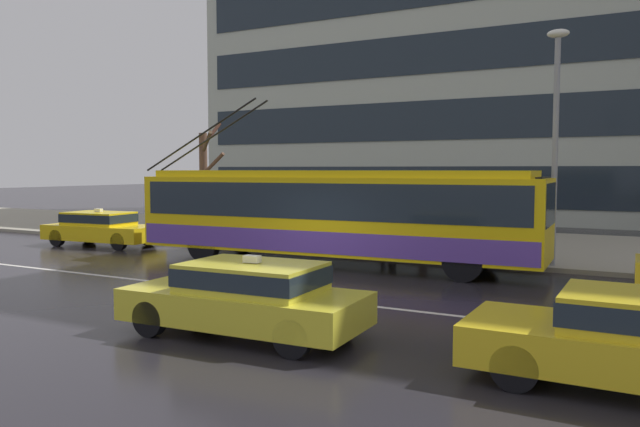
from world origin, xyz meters
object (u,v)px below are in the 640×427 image
(pedestrian_at_shelter, at_px, (421,204))
(pedestrian_walking_past, at_px, (384,201))
(taxi_oncoming_near, at_px, (247,295))
(street_tree_bare, at_px, (205,178))
(street_lamp, at_px, (556,127))
(trolleybus, at_px, (333,213))
(taxi_queued_behind_bus, at_px, (101,227))
(pedestrian_approaching_curb, at_px, (459,203))
(pedestrian_waiting_by_pole, at_px, (392,222))

(pedestrian_at_shelter, relative_size, pedestrian_walking_past, 0.98)
(pedestrian_at_shelter, height_order, pedestrian_walking_past, pedestrian_walking_past)
(taxi_oncoming_near, distance_m, street_tree_bare, 15.40)
(pedestrian_walking_past, bearing_deg, street_lamp, -11.23)
(trolleybus, xyz_separation_m, pedestrian_at_shelter, (1.32, 4.11, 0.10))
(trolleybus, bearing_deg, taxi_queued_behind_bus, 179.72)
(trolleybus, distance_m, pedestrian_at_shelter, 4.32)
(trolleybus, relative_size, taxi_oncoming_near, 3.03)
(pedestrian_approaching_curb, xyz_separation_m, pedestrian_walking_past, (-2.29, -1.14, 0.04))
(pedestrian_approaching_curb, relative_size, street_lamp, 0.30)
(trolleybus, bearing_deg, pedestrian_waiting_by_pole, 65.11)
(trolleybus, relative_size, pedestrian_walking_past, 6.45)
(pedestrian_waiting_by_pole, height_order, street_tree_bare, street_tree_bare)
(pedestrian_at_shelter, bearing_deg, pedestrian_approaching_curb, 6.48)
(trolleybus, relative_size, pedestrian_at_shelter, 6.61)
(taxi_oncoming_near, height_order, pedestrian_at_shelter, pedestrian_at_shelter)
(pedestrian_approaching_curb, xyz_separation_m, street_lamp, (3.31, -2.25, 2.31))
(trolleybus, bearing_deg, pedestrian_approaching_curb, 58.42)
(taxi_queued_behind_bus, relative_size, pedestrian_approaching_curb, 2.35)
(taxi_queued_behind_bus, distance_m, pedestrian_waiting_by_pole, 11.00)
(pedestrian_at_shelter, distance_m, pedestrian_waiting_by_pole, 2.00)
(trolleybus, relative_size, taxi_queued_behind_bus, 2.83)
(pedestrian_waiting_by_pole, bearing_deg, pedestrian_walking_past, 126.61)
(taxi_queued_behind_bus, distance_m, street_lamp, 16.16)
(taxi_oncoming_near, relative_size, street_tree_bare, 0.92)
(taxi_queued_behind_bus, relative_size, pedestrian_waiting_by_pole, 2.64)
(taxi_queued_behind_bus, bearing_deg, street_lamp, 7.12)
(taxi_queued_behind_bus, height_order, street_tree_bare, street_tree_bare)
(pedestrian_walking_past, height_order, street_tree_bare, street_tree_bare)
(taxi_queued_behind_bus, bearing_deg, pedestrian_waiting_by_pole, 11.25)
(pedestrian_waiting_by_pole, bearing_deg, trolleybus, -114.89)
(taxi_queued_behind_bus, xyz_separation_m, pedestrian_at_shelter, (11.09, 4.06, 0.96))
(pedestrian_walking_past, xyz_separation_m, pedestrian_waiting_by_pole, (0.69, -0.93, -0.60))
(taxi_queued_behind_bus, height_order, taxi_oncoming_near, same)
(taxi_queued_behind_bus, bearing_deg, pedestrian_approaching_curb, 18.77)
(pedestrian_approaching_curb, bearing_deg, pedestrian_at_shelter, -173.52)
(taxi_queued_behind_bus, distance_m, taxi_oncoming_near, 14.34)
(taxi_queued_behind_bus, height_order, pedestrian_waiting_by_pole, pedestrian_waiting_by_pole)
(street_lamp, bearing_deg, trolleybus, -161.27)
(trolleybus, bearing_deg, pedestrian_at_shelter, 72.16)
(taxi_oncoming_near, distance_m, pedestrian_walking_past, 11.08)
(street_tree_bare, bearing_deg, taxi_queued_behind_bus, -117.71)
(taxi_oncoming_near, relative_size, street_lamp, 0.65)
(pedestrian_waiting_by_pole, distance_m, street_lamp, 5.69)
(taxi_queued_behind_bus, xyz_separation_m, pedestrian_waiting_by_pole, (10.78, 2.15, 0.46))
(pedestrian_approaching_curb, bearing_deg, taxi_oncoming_near, -91.58)
(street_tree_bare, bearing_deg, street_lamp, -7.19)
(taxi_oncoming_near, xyz_separation_m, street_lamp, (3.64, 9.74, 3.33))
(taxi_queued_behind_bus, bearing_deg, pedestrian_at_shelter, 20.11)
(pedestrian_approaching_curb, height_order, street_lamp, street_lamp)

